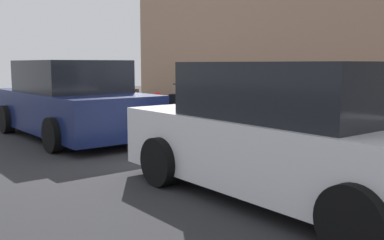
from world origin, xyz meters
TOP-DOWN VIEW (x-y plane):
  - ground_plane at (0.00, 0.00)m, footprint 40.00×40.00m
  - sidewalk_curb at (0.00, -2.50)m, footprint 18.00×5.00m
  - suitcase_olive_0 at (-2.88, -0.46)m, footprint 0.38×0.26m
  - suitcase_maroon_1 at (-2.44, -0.62)m, footprint 0.43×0.20m
  - suitcase_black_2 at (-1.99, -0.52)m, footprint 0.39×0.26m
  - suitcase_silver_3 at (-1.59, -0.59)m, footprint 0.36×0.27m
  - suitcase_red_4 at (-1.13, -0.46)m, footprint 0.49×0.24m
  - suitcase_teal_5 at (-0.62, -0.55)m, footprint 0.45×0.23m
  - suitcase_navy_6 at (-0.10, -0.48)m, footprint 0.52×0.28m
  - suitcase_olive_7 at (0.42, -0.61)m, footprint 0.46×0.24m
  - suitcase_maroon_8 at (0.94, -0.52)m, footprint 0.51×0.23m
  - suitcase_black_9 at (1.45, -0.50)m, footprint 0.42×0.26m
  - fire_hydrant at (2.32, -0.54)m, footprint 0.39×0.21m
  - bollard_post at (2.98, -0.39)m, footprint 0.11×0.11m
  - parked_car_white_0 at (-3.34, 1.64)m, footprint 4.60×2.30m
  - parked_car_navy_1 at (2.48, 1.64)m, footprint 4.72×2.29m

SIDE VIEW (x-z plane):
  - ground_plane at x=0.00m, z-range 0.00..0.00m
  - sidewalk_curb at x=0.00m, z-range 0.00..0.14m
  - suitcase_maroon_1 at x=-2.44m, z-range 0.02..0.78m
  - suitcase_maroon_8 at x=0.94m, z-range 0.00..0.83m
  - suitcase_navy_6 at x=-0.10m, z-range 0.03..0.84m
  - suitcase_olive_0 at x=-2.88m, z-range 0.11..0.79m
  - suitcase_teal_5 at x=-0.62m, z-range -0.02..0.93m
  - suitcase_olive_7 at x=0.42m, z-range 0.11..0.85m
  - suitcase_red_4 at x=-1.13m, z-range 0.02..0.99m
  - suitcase_black_9 at x=1.45m, z-range 0.02..1.01m
  - suitcase_black_2 at x=-1.99m, z-range 0.11..0.92m
  - suitcase_silver_3 at x=-1.59m, z-range -0.02..1.06m
  - fire_hydrant at x=2.32m, z-range 0.16..0.90m
  - bollard_post at x=2.98m, z-range 0.14..0.95m
  - parked_car_white_0 at x=-3.34m, z-range -0.05..1.56m
  - parked_car_navy_1 at x=2.48m, z-range -0.05..1.60m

